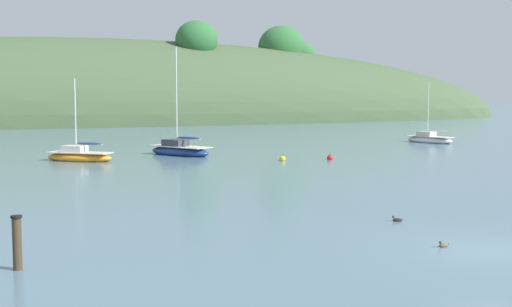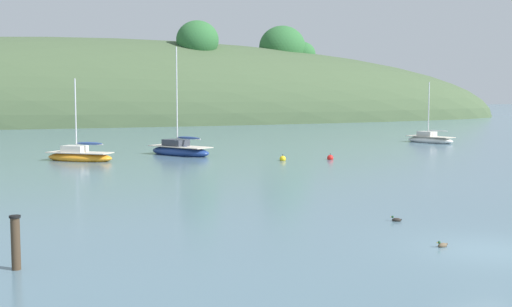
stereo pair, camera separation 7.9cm
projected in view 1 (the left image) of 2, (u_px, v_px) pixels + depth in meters
ground_plane at (492, 251)px, 19.93m from camera, size 400.00×400.00×0.00m
far_shoreline_hill at (97, 122)px, 105.61m from camera, size 150.00×36.00×29.07m
sailboat_yellow_far at (179, 150)px, 50.34m from camera, size 4.56×5.75×8.27m
sailboat_white_near at (79, 156)px, 46.14m from camera, size 4.90×4.31×5.82m
sailboat_black_sloop at (429, 139)px, 62.83m from camera, size 3.20×5.13×5.84m
mooring_buoy_outer at (282, 159)px, 46.24m from camera, size 0.44×0.44×0.54m
mooring_buoy_channel at (330, 158)px, 46.95m from camera, size 0.44×0.44×0.54m
duck_lone_right at (444, 245)px, 20.47m from camera, size 0.43×0.23×0.24m
duck_trailing at (397, 220)px, 24.54m from camera, size 0.39×0.34×0.24m
jetty_piling at (17, 242)px, 17.75m from camera, size 0.30×0.30×1.46m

